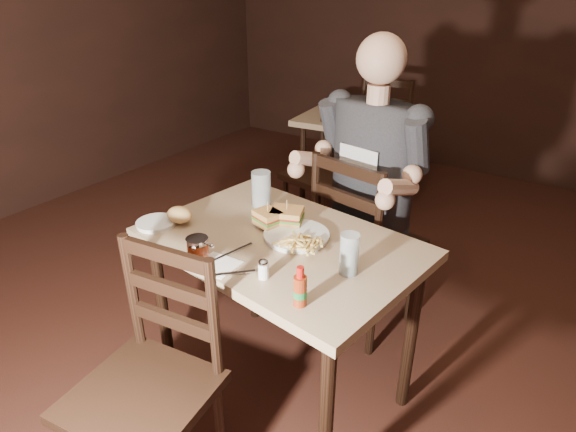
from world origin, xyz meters
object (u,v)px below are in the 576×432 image
Objects in this scene: chair_far at (367,243)px; dinner_plate at (296,236)px; bg_table at (360,126)px; bg_chair_far at (388,133)px; main_table at (281,260)px; hot_sauce at (300,286)px; chair_near at (141,396)px; bg_chair_near at (322,175)px; syrup_dispenser at (198,251)px; side_plate at (156,224)px; glass_left at (261,189)px; diner at (369,149)px; glass_right at (349,254)px.

chair_far is 0.66m from dinner_plate.
bg_chair_far is (-0.00, 0.55, -0.19)m from bg_table.
hot_sauce reaches higher than main_table.
bg_chair_near is (-0.49, 1.99, 0.01)m from chair_near.
dinner_plate is at bearing 70.04° from syrup_dispenser.
side_plate is at bearing 80.09° from bg_chair_far.
chair_near reaches higher than syrup_dispenser.
chair_far is 6.17× the size of glass_left.
bg_chair_near is at bearing 141.55° from diner.
bg_chair_far is at bearing 92.19° from side_plate.
dinner_plate is 1.60× the size of glass_left.
bg_table is 2.36m from hot_sauce.
bg_table is 1.44m from chair_far.
bg_chair_far is at bearing 103.67° from main_table.
main_table is 0.54m from side_plate.
diner is at bearing 53.53° from side_plate.
chair_far is at bearing 51.37° from glass_left.
bg_table is at bearing 115.30° from glass_right.
dinner_plate is (0.64, -1.29, 0.31)m from bg_chair_near.
glass_left is 0.53m from syrup_dispenser.
glass_right is at bearing -59.09° from diner.
glass_left is 1.14× the size of hot_sauce.
glass_left is at bearing -78.47° from bg_table.
diner is at bearing 74.32° from chair_near.
dinner_plate is at bearing 71.01° from chair_near.
glass_left reaches higher than syrup_dispenser.
main_table is at bearing 133.13° from hot_sauce.
bg_table is at bearing 111.89° from hot_sauce.
dinner_plate is at bearing 159.47° from glass_right.
bg_chair_far is at bearing 90.00° from bg_table.
side_plate is (0.10, -1.52, 0.31)m from bg_chair_near.
glass_right reaches higher than bg_table.
bg_chair_near reaches higher than hot_sauce.
main_table is 1.16× the size of bg_chair_far.
syrup_dispenser is (-0.23, -0.94, 0.34)m from chair_far.
bg_table is 5.65× the size of side_plate.
chair_near is at bearing -79.98° from glass_left.
glass_left is at bearing -121.66° from diner.
bg_chair_near is 1.71m from glass_right.
glass_right is (0.24, -0.69, 0.36)m from chair_far.
dinner_plate reaches higher than bg_table.
bg_table is 0.59m from bg_chair_near.
bg_table is at bearing 77.90° from bg_chair_far.
bg_chair_far is (-0.59, 2.43, -0.18)m from main_table.
chair_near is at bearing -88.28° from diner.
bg_chair_far is at bearing 110.22° from glass_right.
chair_far reaches higher than hot_sauce.
syrup_dispenser is (0.45, -2.19, 0.14)m from bg_table.
dinner_plate is (-0.04, -0.59, 0.29)m from chair_far.
bg_table is 0.96× the size of chair_near.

